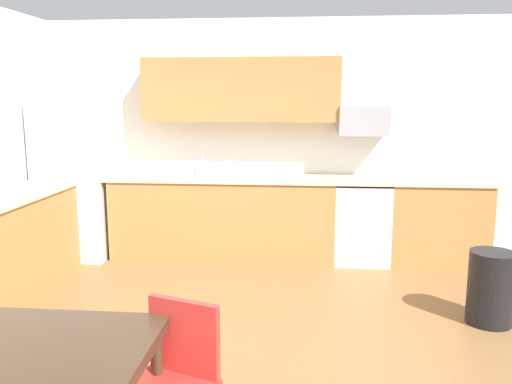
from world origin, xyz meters
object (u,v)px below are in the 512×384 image
Objects in this scene: oven_range at (361,221)px; microwave at (363,121)px; trash_bin at (491,288)px; chair_near_table at (172,377)px; refrigerator at (77,180)px.

microwave is (0.00, 0.10, 1.11)m from oven_range.
trash_bin is (0.88, -1.60, -0.16)m from oven_range.
chair_near_table is 1.42× the size of trash_bin.
refrigerator reaches higher than chair_near_table.
oven_range is 1.83m from trash_bin.
refrigerator is at bearing 159.70° from trash_bin.
chair_near_table is at bearing -109.39° from oven_range.
microwave reaches higher than chair_near_table.
oven_range reaches higher than trash_bin.
microwave is 0.90× the size of trash_bin.
oven_range is 1.11m from microwave.
refrigerator is 1.95× the size of oven_range.
refrigerator is 3.27m from oven_range.
oven_range is 1.52× the size of trash_bin.
refrigerator is 2.96× the size of trash_bin.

